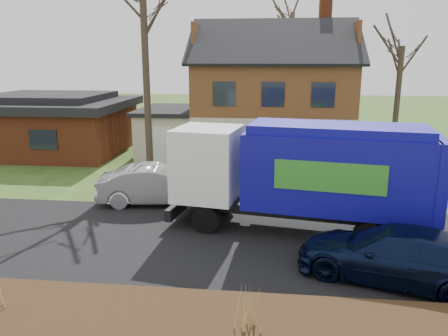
# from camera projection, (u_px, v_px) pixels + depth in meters

# --- Properties ---
(ground) EXTENTS (120.00, 120.00, 0.00)m
(ground) POSITION_uv_depth(u_px,v_px,m) (208.00, 242.00, 14.33)
(ground) COLOR #2C4818
(ground) RESTS_ON ground
(road) EXTENTS (80.00, 7.00, 0.02)m
(road) POSITION_uv_depth(u_px,v_px,m) (208.00, 241.00, 14.33)
(road) COLOR black
(road) RESTS_ON ground
(main_house) EXTENTS (12.95, 8.95, 9.26)m
(main_house) POSITION_uv_depth(u_px,v_px,m) (265.00, 89.00, 26.59)
(main_house) COLOR #C2B49C
(main_house) RESTS_ON ground
(ranch_house) EXTENTS (9.80, 8.20, 3.70)m
(ranch_house) POSITION_uv_depth(u_px,v_px,m) (50.00, 124.00, 27.68)
(ranch_house) COLOR brown
(ranch_house) RESTS_ON ground
(garbage_truck) EXTENTS (9.10, 3.77, 3.79)m
(garbage_truck) POSITION_uv_depth(u_px,v_px,m) (306.00, 171.00, 14.61)
(garbage_truck) COLOR black
(garbage_truck) RESTS_ON ground
(silver_sedan) EXTENTS (5.01, 2.32, 1.59)m
(silver_sedan) POSITION_uv_depth(u_px,v_px,m) (158.00, 185.00, 17.93)
(silver_sedan) COLOR #B4B7BC
(silver_sedan) RESTS_ON ground
(navy_wagon) EXTENTS (5.54, 3.64, 1.49)m
(navy_wagon) POSITION_uv_depth(u_px,v_px,m) (395.00, 254.00, 11.69)
(navy_wagon) COLOR black
(navy_wagon) RESTS_ON ground
(tree_front_east) EXTENTS (3.33, 3.33, 9.25)m
(tree_front_east) POSITION_uv_depth(u_px,v_px,m) (405.00, 25.00, 22.37)
(tree_front_east) COLOR #392D22
(tree_front_east) RESTS_ON ground
(grass_clump_mid) EXTENTS (0.36, 0.29, 1.00)m
(grass_clump_mid) POSITION_uv_depth(u_px,v_px,m) (248.00, 309.00, 9.05)
(grass_clump_mid) COLOR tan
(grass_clump_mid) RESTS_ON mulch_verge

